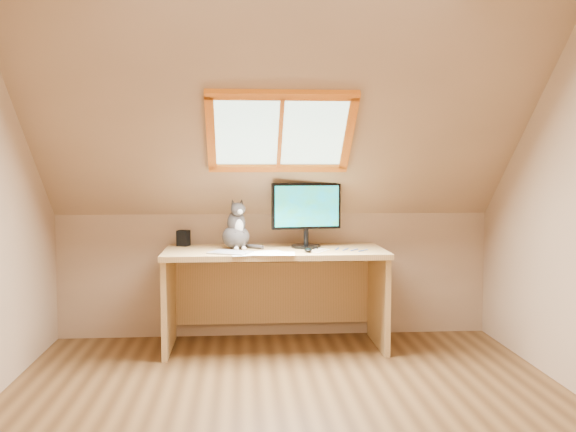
{
  "coord_description": "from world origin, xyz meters",
  "views": [
    {
      "loc": [
        -0.28,
        -3.44,
        1.38
      ],
      "look_at": [
        0.05,
        1.0,
        1.04
      ],
      "focal_mm": 40.0,
      "sensor_mm": 36.0,
      "label": 1
    }
  ],
  "objects": [
    {
      "name": "desk_speaker",
      "position": [
        -0.73,
        1.63,
        0.82
      ],
      "size": [
        0.11,
        0.11,
        0.12
      ],
      "primitive_type": "cube",
      "rotation": [
        0.0,
        0.0,
        -0.34
      ],
      "color": "black",
      "rests_on": "desk"
    },
    {
      "name": "ground",
      "position": [
        0.0,
        0.0,
        0.0
      ],
      "size": [
        3.5,
        3.5,
        0.0
      ],
      "primitive_type": "plane",
      "color": "brown",
      "rests_on": "ground"
    },
    {
      "name": "papers",
      "position": [
        -0.13,
        1.12,
        0.76
      ],
      "size": [
        0.35,
        0.3,
        0.01
      ],
      "color": "white",
      "rests_on": "desk"
    },
    {
      "name": "monitor",
      "position": [
        0.23,
        1.45,
        1.05
      ],
      "size": [
        0.54,
        0.23,
        0.5
      ],
      "color": "black",
      "rests_on": "desk"
    },
    {
      "name": "room_shell",
      "position": [
        0.0,
        -0.09,
        1.43
      ],
      "size": [
        3.52,
        3.52,
        2.41
      ],
      "color": "tan",
      "rests_on": "ground"
    },
    {
      "name": "graphics_tablet",
      "position": [
        -0.35,
        1.17,
        0.76
      ],
      "size": [
        0.34,
        0.3,
        0.01
      ],
      "primitive_type": "cube",
      "rotation": [
        0.0,
        0.0,
        -0.45
      ],
      "color": "#B2B2B7",
      "rests_on": "desk"
    },
    {
      "name": "mouse",
      "position": [
        0.21,
        1.19,
        0.77
      ],
      "size": [
        0.07,
        0.11,
        0.03
      ],
      "primitive_type": "ellipsoid",
      "rotation": [
        0.0,
        0.0,
        -0.07
      ],
      "color": "black",
      "rests_on": "desk"
    },
    {
      "name": "cables",
      "position": [
        0.44,
        1.26,
        0.76
      ],
      "size": [
        0.51,
        0.26,
        0.01
      ],
      "color": "silver",
      "rests_on": "desk"
    },
    {
      "name": "cat",
      "position": [
        -0.31,
        1.43,
        0.9
      ],
      "size": [
        0.28,
        0.31,
        0.39
      ],
      "color": "#3E3937",
      "rests_on": "desk"
    },
    {
      "name": "desk",
      "position": [
        -0.02,
        1.45,
        0.53
      ],
      "size": [
        1.66,
        0.73,
        0.76
      ],
      "color": "tan",
      "rests_on": "ground"
    }
  ]
}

